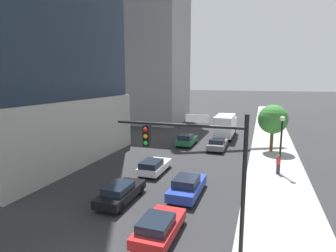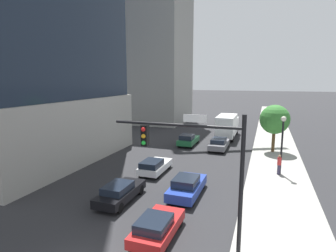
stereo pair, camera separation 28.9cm
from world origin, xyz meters
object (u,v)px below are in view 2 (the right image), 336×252
at_px(street_lamp, 282,136).
at_px(box_truck, 227,125).
at_px(construction_building, 152,32).
at_px(car_gray, 219,144).
at_px(car_red, 157,227).
at_px(car_white, 154,166).
at_px(car_black, 120,192).
at_px(traffic_light_pole, 197,157).
at_px(car_blue, 187,186).
at_px(pedestrian_red_shirt, 279,164).
at_px(street_tree, 275,120).
at_px(car_green, 188,140).

distance_m(street_lamp, box_truck, 15.72).
distance_m(construction_building, car_gray, 29.31).
xyz_separation_m(car_red, car_white, (-4.06, 9.46, 0.02)).
distance_m(street_lamp, car_black, 14.48).
relative_size(traffic_light_pole, car_blue, 1.44).
bearing_deg(construction_building, pedestrian_red_shirt, -48.47).
xyz_separation_m(street_tree, car_blue, (-6.07, -14.71, -3.15)).
bearing_deg(car_gray, car_red, -90.00).
xyz_separation_m(traffic_light_pole, car_black, (-6.24, 3.51, -4.07)).
bearing_deg(car_blue, street_lamp, 46.49).
xyz_separation_m(car_green, pedestrian_red_shirt, (10.50, -8.19, 0.32)).
relative_size(traffic_light_pole, car_gray, 1.43).
distance_m(traffic_light_pole, car_red, 4.66).
relative_size(street_tree, car_white, 1.28).
bearing_deg(car_blue, car_gray, 90.00).
xyz_separation_m(car_blue, car_black, (-4.06, -2.53, -0.02)).
xyz_separation_m(street_tree, car_gray, (-6.07, -0.64, -3.14)).
xyz_separation_m(car_gray, car_black, (-4.06, -16.60, -0.03)).
height_order(traffic_light_pole, box_truck, traffic_light_pole).
xyz_separation_m(car_blue, box_truck, (0.00, 21.09, 1.13)).
xyz_separation_m(street_tree, car_white, (-10.13, -11.05, -3.18)).
relative_size(traffic_light_pole, car_black, 1.48).
distance_m(construction_building, car_green, 26.76).
bearing_deg(car_blue, pedestrian_red_shirt, 46.02).
bearing_deg(pedestrian_red_shirt, box_truck, 114.05).
xyz_separation_m(street_lamp, car_white, (-10.61, -3.24, -2.87)).
distance_m(street_tree, car_black, 20.25).
height_order(construction_building, street_tree, construction_building).
distance_m(street_lamp, car_gray, 10.11).
height_order(car_gray, car_black, car_gray).
xyz_separation_m(construction_building, pedestrian_red_shirt, (22.55, -25.46, -16.20)).
bearing_deg(car_white, car_green, 90.00).
xyz_separation_m(car_white, car_black, (-0.00, -6.20, 0.02)).
bearing_deg(car_gray, car_black, -103.75).
xyz_separation_m(street_lamp, car_blue, (-6.55, -6.90, -2.83)).
bearing_deg(car_white, car_gray, 68.67).
bearing_deg(car_blue, car_red, -90.00).
distance_m(car_white, pedestrian_red_shirt, 10.93).
height_order(car_blue, box_truck, box_truck).
height_order(car_gray, car_blue, car_blue).
height_order(car_red, car_blue, car_blue).
bearing_deg(car_green, traffic_light_pole, -73.37).
height_order(car_white, box_truck, box_truck).
bearing_deg(car_red, street_lamp, 62.71).
xyz_separation_m(car_white, box_truck, (4.06, 17.43, 1.17)).
distance_m(car_red, car_white, 10.30).
height_order(street_lamp, car_black, street_lamp).
xyz_separation_m(traffic_light_pole, car_white, (-6.24, 9.70, -4.09)).
bearing_deg(street_lamp, box_truck, 114.78).
height_order(car_red, car_green, car_green).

